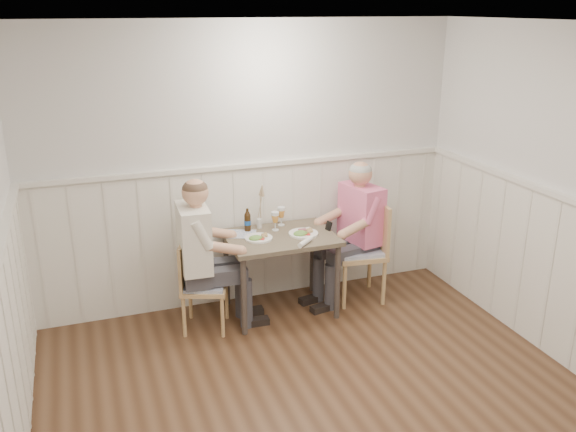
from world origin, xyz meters
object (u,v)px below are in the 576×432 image
at_px(beer_bottle, 248,221).
at_px(chair_left, 199,282).
at_px(dining_table, 280,246).
at_px(man_in_pink, 357,241).
at_px(grass_vase, 259,208).
at_px(chair_right, 365,247).
at_px(diner_cream, 200,267).

bearing_deg(beer_bottle, chair_left, -153.36).
distance_m(dining_table, man_in_pink, 0.79).
xyz_separation_m(chair_left, grass_vase, (0.65, 0.31, 0.50)).
bearing_deg(chair_right, beer_bottle, 169.25).
distance_m(chair_left, beer_bottle, 0.71).
distance_m(chair_left, grass_vase, 0.87).
bearing_deg(diner_cream, grass_vase, 26.35).
relative_size(dining_table, diner_cream, 0.70).
height_order(man_in_pink, grass_vase, man_in_pink).
xyz_separation_m(chair_right, diner_cream, (-1.59, -0.06, 0.06)).
xyz_separation_m(chair_left, diner_cream, (0.02, -0.01, 0.14)).
bearing_deg(chair_right, man_in_pink, 139.20).
relative_size(chair_left, beer_bottle, 3.77).
height_order(chair_right, diner_cream, diner_cream).
distance_m(dining_table, beer_bottle, 0.37).
bearing_deg(man_in_pink, chair_right, -40.80).
relative_size(man_in_pink, beer_bottle, 6.37).
distance_m(man_in_pink, diner_cream, 1.54).
bearing_deg(dining_table, chair_left, -175.93).
xyz_separation_m(chair_right, chair_left, (-1.61, -0.05, -0.08)).
xyz_separation_m(diner_cream, beer_bottle, (0.50, 0.27, 0.27)).
relative_size(diner_cream, beer_bottle, 6.44).
relative_size(dining_table, chair_right, 1.01).
bearing_deg(grass_vase, chair_right, -14.54).
bearing_deg(chair_right, chair_left, -178.06).
height_order(chair_left, diner_cream, diner_cream).
bearing_deg(chair_left, beer_bottle, 26.64).
relative_size(chair_right, grass_vase, 2.23).
bearing_deg(diner_cream, beer_bottle, 27.99).
relative_size(chair_right, diner_cream, 0.69).
height_order(chair_left, man_in_pink, man_in_pink).
height_order(dining_table, grass_vase, grass_vase).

